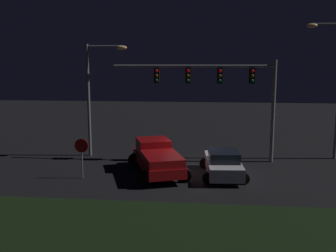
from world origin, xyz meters
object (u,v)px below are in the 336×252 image
object	(u,v)px
stop_sign	(82,151)
pickup_truck	(157,156)
street_lamp_left	(97,85)
traffic_signal_gantry	(220,83)
street_lamp_right	(333,75)
car_sedan	(223,163)

from	to	relation	value
stop_sign	pickup_truck	bearing A→B (deg)	20.31
pickup_truck	street_lamp_left	world-z (taller)	street_lamp_left
traffic_signal_gantry	stop_sign	bearing A→B (deg)	-148.38
street_lamp_left	street_lamp_right	xyz separation A→B (m)	(15.43, 0.73, 0.70)
stop_sign	car_sedan	bearing A→B (deg)	8.58
car_sedan	stop_sign	bearing A→B (deg)	94.68
street_lamp_right	stop_sign	world-z (taller)	street_lamp_right
pickup_truck	street_lamp_right	xyz separation A→B (m)	(10.92, 4.49, 4.51)
stop_sign	street_lamp_left	bearing A→B (deg)	96.17
traffic_signal_gantry	car_sedan	bearing A→B (deg)	-87.65
pickup_truck	street_lamp_left	size ratio (longest dim) A/B	0.76
car_sedan	street_lamp_left	distance (m)	10.10
pickup_truck	car_sedan	world-z (taller)	pickup_truck
pickup_truck	car_sedan	size ratio (longest dim) A/B	1.28
street_lamp_left	street_lamp_right	distance (m)	15.46
pickup_truck	traffic_signal_gantry	world-z (taller)	traffic_signal_gantry
car_sedan	street_lamp_left	size ratio (longest dim) A/B	0.60
traffic_signal_gantry	street_lamp_right	bearing A→B (deg)	9.95
street_lamp_left	pickup_truck	bearing A→B (deg)	-39.78
traffic_signal_gantry	street_lamp_right	world-z (taller)	street_lamp_right
traffic_signal_gantry	stop_sign	xyz separation A→B (m)	(-7.59, -4.68, -3.47)
street_lamp_left	stop_sign	size ratio (longest dim) A/B	3.38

